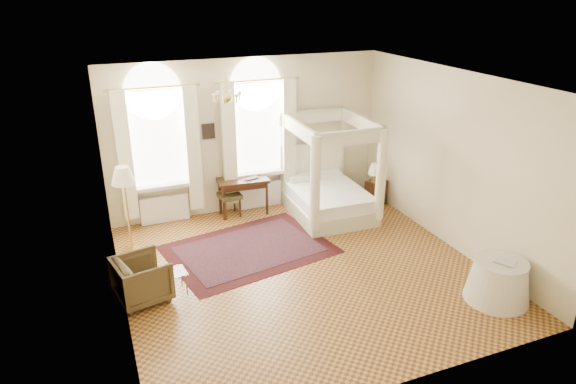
% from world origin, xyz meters
% --- Properties ---
extents(ground, '(6.00, 6.00, 0.00)m').
position_xyz_m(ground, '(0.00, 0.00, 0.00)').
color(ground, '#AC7632').
rests_on(ground, ground).
extents(room_walls, '(6.00, 6.00, 6.00)m').
position_xyz_m(room_walls, '(0.00, 0.00, 1.98)').
color(room_walls, beige).
rests_on(room_walls, ground).
extents(window_left, '(1.62, 0.27, 3.29)m').
position_xyz_m(window_left, '(-1.90, 2.87, 1.49)').
color(window_left, white).
rests_on(window_left, room_walls).
extents(window_right, '(1.62, 0.27, 3.29)m').
position_xyz_m(window_right, '(0.20, 2.87, 1.49)').
color(window_right, white).
rests_on(window_right, room_walls).
extents(chandelier, '(0.51, 0.45, 0.50)m').
position_xyz_m(chandelier, '(-0.90, 1.20, 2.91)').
color(chandelier, gold).
rests_on(chandelier, room_walls).
extents(wall_pictures, '(2.54, 0.03, 0.39)m').
position_xyz_m(wall_pictures, '(0.09, 2.97, 1.89)').
color(wall_pictures, black).
rests_on(wall_pictures, room_walls).
extents(canopy_bed, '(1.66, 2.01, 2.12)m').
position_xyz_m(canopy_bed, '(1.46, 1.94, 0.48)').
color(canopy_bed, beige).
rests_on(canopy_bed, ground).
extents(nightstand, '(0.50, 0.48, 0.56)m').
position_xyz_m(nightstand, '(2.70, 2.06, 0.28)').
color(nightstand, '#321E0D').
rests_on(nightstand, ground).
extents(nightstand_lamp, '(0.30, 0.30, 0.44)m').
position_xyz_m(nightstand_lamp, '(2.60, 2.00, 0.85)').
color(nightstand_lamp, gold).
rests_on(nightstand_lamp, nightstand).
extents(writing_desk, '(1.11, 0.63, 0.80)m').
position_xyz_m(writing_desk, '(-0.23, 2.70, 0.69)').
color(writing_desk, '#321E0D').
rests_on(writing_desk, ground).
extents(laptop, '(0.36, 0.27, 0.03)m').
position_xyz_m(laptop, '(-0.06, 2.67, 0.82)').
color(laptop, black).
rests_on(laptop, writing_desk).
extents(stool, '(0.48, 0.48, 0.51)m').
position_xyz_m(stool, '(-0.54, 2.69, 0.43)').
color(stool, '#3F371B').
rests_on(stool, ground).
extents(armchair, '(0.96, 0.94, 0.73)m').
position_xyz_m(armchair, '(-2.70, 0.12, 0.37)').
color(armchair, '#45361D').
rests_on(armchair, ground).
extents(coffee_table, '(0.58, 0.43, 0.38)m').
position_xyz_m(coffee_table, '(-2.29, 0.13, 0.34)').
color(coffee_table, silver).
rests_on(coffee_table, ground).
extents(floor_lamp, '(0.43, 0.43, 1.67)m').
position_xyz_m(floor_lamp, '(-2.70, 1.86, 1.43)').
color(floor_lamp, gold).
rests_on(floor_lamp, ground).
extents(oriental_rug, '(3.29, 2.63, 0.01)m').
position_xyz_m(oriental_rug, '(-0.64, 1.07, 0.01)').
color(oriental_rug, '#3F0F12').
rests_on(oriental_rug, ground).
extents(side_table, '(1.00, 1.00, 0.68)m').
position_xyz_m(side_table, '(2.50, -1.97, 0.34)').
color(side_table, beige).
rests_on(side_table, ground).
extents(book, '(0.34, 0.37, 0.03)m').
position_xyz_m(book, '(2.42, -2.08, 0.70)').
color(book, black).
rests_on(book, side_table).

